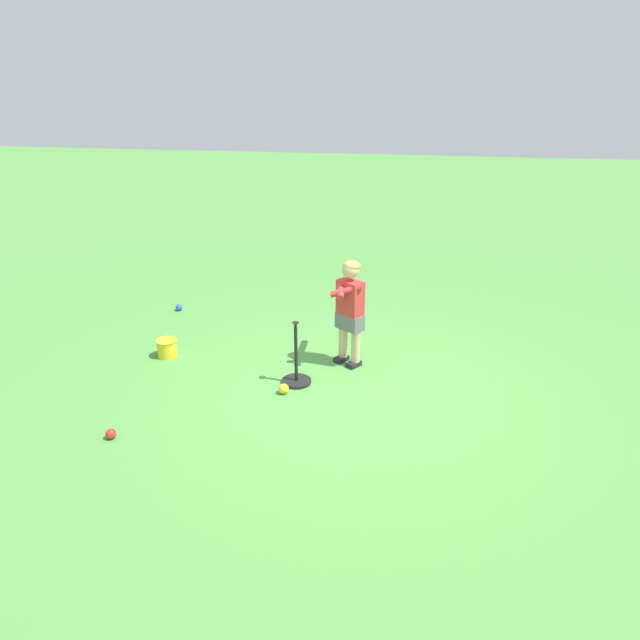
{
  "coord_description": "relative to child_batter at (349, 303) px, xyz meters",
  "views": [
    {
      "loc": [
        -4.64,
        -0.6,
        2.61
      ],
      "look_at": [
        0.56,
        0.44,
        0.45
      ],
      "focal_mm": 32.24,
      "sensor_mm": 36.0,
      "label": 1
    }
  ],
  "objects": [
    {
      "name": "play_ball_near_batter",
      "position": [
        -0.74,
        0.49,
        -0.6
      ],
      "size": [
        0.1,
        0.1,
        0.1
      ],
      "primitive_type": "sphere",
      "color": "yellow",
      "rests_on": "ground"
    },
    {
      "name": "batting_tee",
      "position": [
        -0.52,
        0.42,
        -0.55
      ],
      "size": [
        0.28,
        0.28,
        0.62
      ],
      "color": "black",
      "rests_on": "ground"
    },
    {
      "name": "ground_plane",
      "position": [
        -0.57,
        -0.14,
        -0.65
      ],
      "size": [
        40.0,
        40.0,
        0.0
      ],
      "primitive_type": "plane",
      "color": "#519942"
    },
    {
      "name": "play_ball_center_lawn",
      "position": [
        -1.71,
        1.66,
        -0.61
      ],
      "size": [
        0.09,
        0.09,
        0.09
      ],
      "primitive_type": "sphere",
      "color": "red",
      "rests_on": "ground"
    },
    {
      "name": "child_batter",
      "position": [
        0.0,
        0.0,
        0.0
      ],
      "size": [
        0.64,
        0.34,
        1.08
      ],
      "color": "#232328",
      "rests_on": "ground"
    },
    {
      "name": "toy_bucket",
      "position": [
        -0.22,
        1.87,
        -0.55
      ],
      "size": [
        0.22,
        0.22,
        0.19
      ],
      "color": "yellow",
      "rests_on": "ground"
    },
    {
      "name": "play_ball_midfield",
      "position": [
        1.04,
        2.31,
        -0.61
      ],
      "size": [
        0.09,
        0.09,
        0.09
      ],
      "primitive_type": "sphere",
      "color": "blue",
      "rests_on": "ground"
    }
  ]
}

